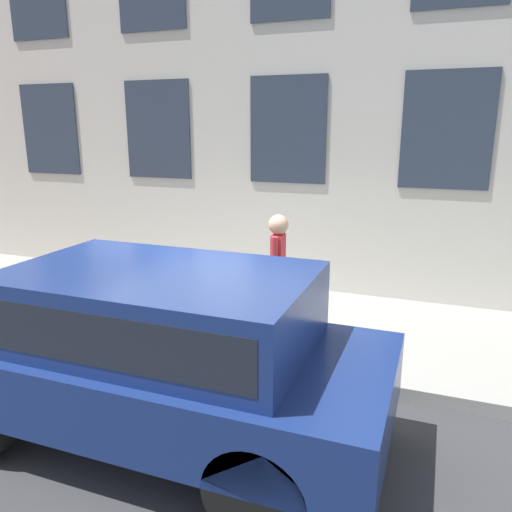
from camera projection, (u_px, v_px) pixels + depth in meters
The scene contains 5 objects.
ground_plane at pixel (214, 368), 6.51m from camera, with size 80.00×80.00×0.00m, color #38383A.
sidewalk at pixel (256, 320), 7.90m from camera, with size 3.12×60.00×0.17m.
fire_hydrant at pixel (233, 318), 6.69m from camera, with size 0.31×0.43×0.77m.
person at pixel (278, 264), 6.91m from camera, with size 0.42×0.28×1.73m.
parked_truck_navy_near at pixel (157, 343), 4.81m from camera, with size 1.99×4.56×1.76m.
Camera 1 is at (-5.37, -2.59, 3.05)m, focal length 35.00 mm.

